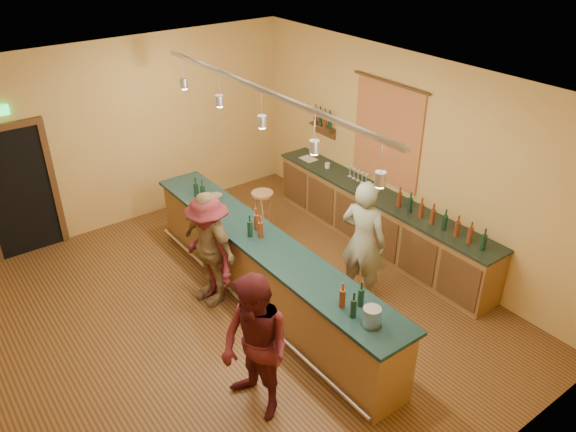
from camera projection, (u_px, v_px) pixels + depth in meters
floor at (231, 319)px, 7.79m from camera, size 7.00×7.00×0.00m
ceiling at (217, 93)px, 6.22m from camera, size 6.50×7.00×0.02m
wall_back at (117, 136)px, 9.45m from camera, size 6.50×0.02×3.20m
wall_front at (449, 389)px, 4.56m from camera, size 6.50×0.02×3.20m
wall_right at (405, 157)px, 8.70m from camera, size 0.02×7.00×3.20m
doorway at (18, 189)px, 8.78m from camera, size 1.15×0.09×2.48m
tapestry at (387, 134)px, 8.84m from camera, size 0.03×1.40×1.60m
bottle_shelf at (323, 120)px, 9.95m from camera, size 0.17×0.55×0.54m
back_counter at (378, 220)px, 9.22m from camera, size 0.60×4.55×1.27m
tasting_bar at (265, 268)px, 7.80m from camera, size 0.73×5.10×1.38m
pendant_track at (261, 102)px, 6.63m from camera, size 0.11×4.60×0.50m
bartender at (363, 241)px, 7.81m from camera, size 0.65×0.79×1.85m
customer_a at (255, 348)px, 5.99m from camera, size 0.75×0.92×1.79m
customer_b at (209, 247)px, 7.79m from camera, size 0.57×1.06×1.72m
customer_c at (209, 250)px, 7.80m from camera, size 0.63×1.07×1.65m
bar_stool at (262, 200)px, 9.52m from camera, size 0.38×0.38×0.77m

